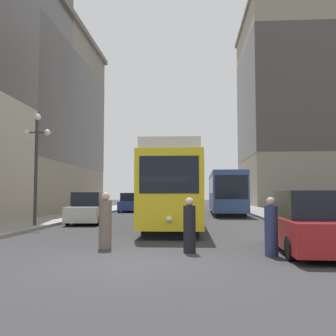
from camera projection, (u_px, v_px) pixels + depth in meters
ground_plane at (139, 264)px, 9.38m from camera, size 200.00×200.00×0.00m
sidewalk_left at (124, 206)px, 49.71m from camera, size 3.24×120.00×0.15m
sidewalk_right at (242, 207)px, 48.71m from camera, size 3.24×120.00×0.15m
streetcar at (175, 187)px, 20.68m from camera, size 2.79×13.73×3.89m
transit_bus at (226, 191)px, 32.54m from camera, size 2.80×12.11×3.45m
parked_car_left_near at (89, 209)px, 22.21m from camera, size 2.08×4.67×1.82m
parked_car_left_mid at (130, 203)px, 36.60m from camera, size 2.10×4.91×1.82m
parked_car_right_far at (308, 224)px, 11.22m from camera, size 2.02×5.00×1.82m
pedestrian_crossing_near at (190, 227)px, 11.14m from camera, size 0.36×0.36×1.62m
pedestrian_crossing_far at (105, 222)px, 11.95m from camera, size 0.40×0.40×1.79m
pedestrian_on_sidewalk at (271, 229)px, 10.55m from camera, size 0.37×0.37×1.64m
lamp_post_left_near at (36, 152)px, 19.34m from camera, size 1.41×0.36×5.72m
building_left_midblock at (28, 115)px, 36.02m from camera, size 10.66×19.91×17.93m
building_right_corner at (299, 108)px, 56.59m from camera, size 16.57×19.87×28.38m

